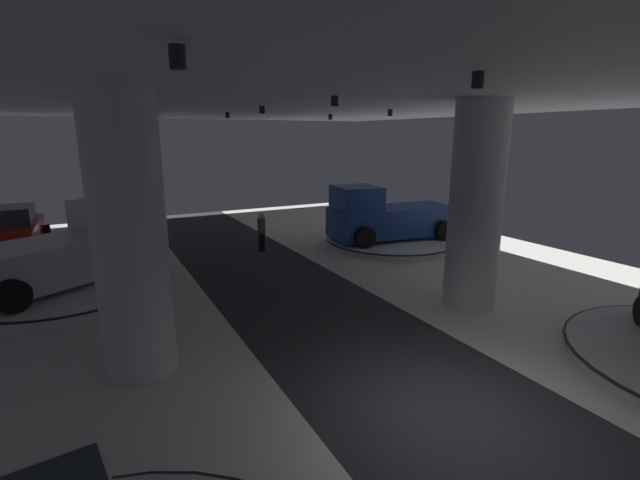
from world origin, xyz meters
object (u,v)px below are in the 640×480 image
at_px(display_car_deep_left, 11,232).
at_px(visitor_walking_near, 262,229).
at_px(display_platform_far_left, 64,288).
at_px(pickup_truck_far_left, 70,251).
at_px(display_platform_deep_left, 15,256).
at_px(display_platform_far_right, 391,240).
at_px(column_right, 476,206).
at_px(pickup_truck_far_right, 385,217).
at_px(column_left, 130,236).

height_order(display_car_deep_left, visitor_walking_near, display_car_deep_left).
height_order(display_platform_far_left, visitor_walking_near, visitor_walking_near).
bearing_deg(pickup_truck_far_left, display_platform_deep_left, 113.15).
bearing_deg(display_car_deep_left, visitor_walking_near, -19.12).
distance_m(pickup_truck_far_left, visitor_walking_near, 6.87).
xyz_separation_m(display_platform_far_right, visitor_walking_near, (-5.41, 1.39, 0.76)).
relative_size(column_right, pickup_truck_far_right, 1.00).
height_order(pickup_truck_far_right, visitor_walking_near, pickup_truck_far_right).
bearing_deg(pickup_truck_far_left, display_platform_far_left, -149.43).
distance_m(column_right, visitor_walking_near, 8.83).
height_order(display_platform_far_right, display_platform_deep_left, display_platform_deep_left).
height_order(column_left, display_car_deep_left, column_left).
height_order(column_left, display_platform_far_left, column_left).
bearing_deg(display_platform_far_right, pickup_truck_far_left, -178.64).
xyz_separation_m(column_left, display_platform_far_left, (-1.52, 5.74, -2.58)).
bearing_deg(display_platform_far_left, pickup_truck_far_left, 30.57).
height_order(column_left, pickup_truck_far_left, column_left).
distance_m(column_right, column_left, 8.47).
distance_m(pickup_truck_far_left, display_platform_deep_left, 5.23).
xyz_separation_m(column_left, visitor_walking_near, (5.41, 7.57, -1.84)).
xyz_separation_m(display_platform_far_right, display_car_deep_left, (-14.08, 4.39, 0.97)).
height_order(display_platform_far_right, pickup_truck_far_right, pickup_truck_far_right).
height_order(column_right, visitor_walking_near, column_right).
relative_size(column_left, display_platform_far_left, 0.97).
bearing_deg(display_platform_deep_left, pickup_truck_far_left, -66.85).
distance_m(column_right, display_platform_far_right, 7.57).
bearing_deg(pickup_truck_far_left, column_left, -78.07).
height_order(pickup_truck_far_right, display_platform_deep_left, pickup_truck_far_right).
height_order(display_platform_far_right, pickup_truck_far_left, pickup_truck_far_left).
distance_m(display_platform_far_left, display_platform_deep_left, 5.17).
bearing_deg(pickup_truck_far_left, visitor_walking_near, 14.10).
distance_m(display_car_deep_left, visitor_walking_near, 9.18).
height_order(pickup_truck_far_right, display_platform_far_left, pickup_truck_far_right).
height_order(display_platform_deep_left, visitor_walking_near, visitor_walking_near).
relative_size(column_right, pickup_truck_far_left, 0.98).
bearing_deg(display_platform_far_left, column_right, -32.07).
distance_m(column_left, display_platform_far_right, 12.74).
bearing_deg(display_platform_far_left, pickup_truck_far_right, 2.34).
height_order(display_platform_far_right, display_platform_far_left, display_platform_far_left).
bearing_deg(pickup_truck_far_left, display_platform_far_right, 1.36).
distance_m(column_right, display_car_deep_left, 16.21).
height_order(column_right, display_platform_deep_left, column_right).
xyz_separation_m(column_right, pickup_truck_far_right, (2.05, 6.74, -1.56)).
bearing_deg(pickup_truck_far_right, pickup_truck_far_left, -178.40).
bearing_deg(display_car_deep_left, pickup_truck_far_right, -17.54).
height_order(pickup_truck_far_right, display_car_deep_left, pickup_truck_far_right).
bearing_deg(column_left, display_platform_far_right, 29.76).
relative_size(column_left, visitor_walking_near, 3.46).
bearing_deg(visitor_walking_near, display_platform_far_right, -14.36).
bearing_deg(column_right, pickup_truck_far_left, 146.53).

